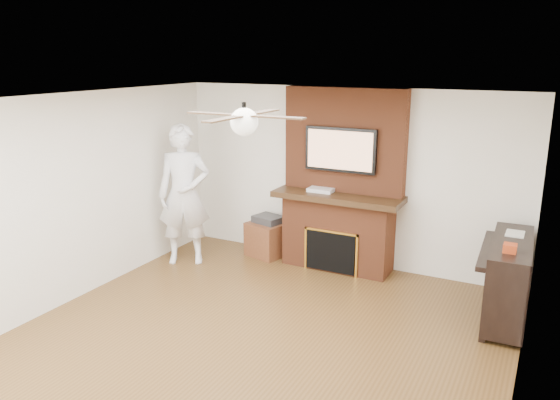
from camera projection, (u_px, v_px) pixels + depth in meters
The scene contains 12 objects.
room_shell at pixel (246, 232), 5.29m from camera, with size 5.36×5.86×2.86m.
fireplace at pixel (340, 198), 7.55m from camera, with size 1.78×0.64×2.50m.
tv at pixel (340, 150), 7.33m from camera, with size 1.00×0.08×0.60m.
ceiling_fan at pixel (244, 121), 5.01m from camera, with size 1.21×1.21×0.31m.
person at pixel (184, 195), 7.71m from camera, with size 0.74×0.49×2.01m, color white.
side_table at pixel (268, 237), 8.16m from camera, with size 0.64×0.64×0.61m.
piano at pixel (508, 278), 6.11m from camera, with size 0.58×1.44×1.02m.
cable_box at pixel (321, 190), 7.55m from camera, with size 0.35×0.20×0.05m, color silver.
candle_orange at pixel (321, 263), 7.73m from camera, with size 0.07×0.07×0.13m, color orange.
candle_green at pixel (334, 266), 7.64m from camera, with size 0.07×0.07×0.10m, color #448133.
candle_cream at pixel (336, 269), 7.55m from camera, with size 0.09×0.09×0.10m, color beige.
candle_blue at pixel (351, 270), 7.53m from camera, with size 0.06×0.06×0.09m, color #3740A6.
Camera 1 is at (2.59, -4.33, 2.92)m, focal length 35.00 mm.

